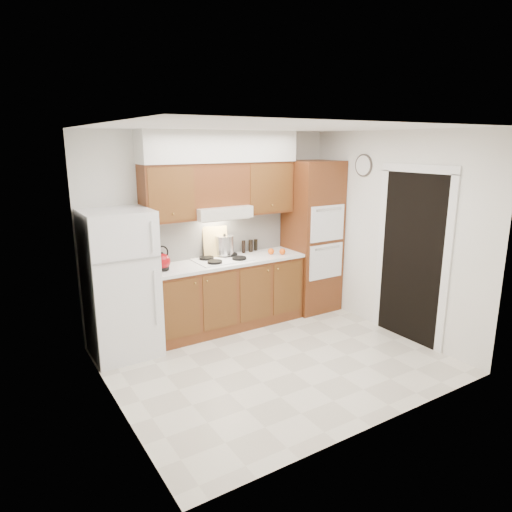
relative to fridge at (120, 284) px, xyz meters
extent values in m
plane|color=beige|center=(1.41, -1.14, -0.86)|extent=(3.60, 3.60, 0.00)
plane|color=white|center=(1.41, -1.14, 1.74)|extent=(3.60, 3.60, 0.00)
cube|color=white|center=(1.41, 0.36, 0.44)|extent=(3.60, 0.02, 2.60)
cube|color=white|center=(-0.40, -1.14, 0.44)|extent=(0.02, 3.00, 2.60)
cube|color=white|center=(3.21, -1.14, 0.44)|extent=(0.02, 3.00, 2.60)
cube|color=white|center=(0.00, 0.00, 0.00)|extent=(0.75, 0.72, 1.72)
cube|color=brown|center=(1.43, 0.06, -0.41)|extent=(2.11, 0.60, 0.90)
cube|color=white|center=(1.43, 0.05, 0.06)|extent=(2.13, 0.62, 0.04)
cube|color=white|center=(1.43, 0.34, 0.36)|extent=(2.11, 0.03, 0.56)
cube|color=brown|center=(2.85, 0.03, 0.24)|extent=(0.70, 0.65, 2.20)
cube|color=brown|center=(0.69, 0.19, 0.99)|extent=(0.63, 0.33, 0.70)
cube|color=brown|center=(2.12, 0.19, 0.99)|extent=(0.73, 0.33, 0.70)
cube|color=silver|center=(1.38, 0.13, 0.71)|extent=(0.75, 0.45, 0.15)
cube|color=brown|center=(1.38, 0.19, 1.06)|extent=(0.75, 0.33, 0.55)
cube|color=silver|center=(1.43, 0.18, 1.54)|extent=(2.13, 0.36, 0.40)
cube|color=white|center=(1.38, 0.07, 0.09)|extent=(0.74, 0.50, 0.01)
cube|color=black|center=(3.19, -1.49, 0.19)|extent=(0.02, 0.90, 2.10)
cylinder|color=#3F3833|center=(3.19, -0.59, 1.29)|extent=(0.02, 0.30, 0.30)
sphere|color=maroon|center=(0.52, 0.01, 0.19)|extent=(0.26, 0.26, 0.20)
cube|color=#D9BD6F|center=(1.37, 0.26, 0.28)|extent=(0.35, 0.19, 0.44)
cylinder|color=#B4B4B9|center=(1.49, 0.22, 0.24)|extent=(0.25, 0.25, 0.25)
cylinder|color=black|center=(1.82, 0.27, 0.17)|extent=(0.06, 0.06, 0.18)
cylinder|color=black|center=(2.04, 0.31, 0.16)|extent=(0.05, 0.05, 0.16)
cylinder|color=black|center=(1.94, 0.28, 0.17)|extent=(0.08, 0.08, 0.17)
sphere|color=#FF660D|center=(2.22, -0.10, 0.12)|extent=(0.11, 0.11, 0.09)
sphere|color=#FF500D|center=(2.09, -0.01, 0.12)|extent=(0.10, 0.10, 0.09)
camera|label=1|loc=(-1.35, -5.10, 1.59)|focal=32.00mm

